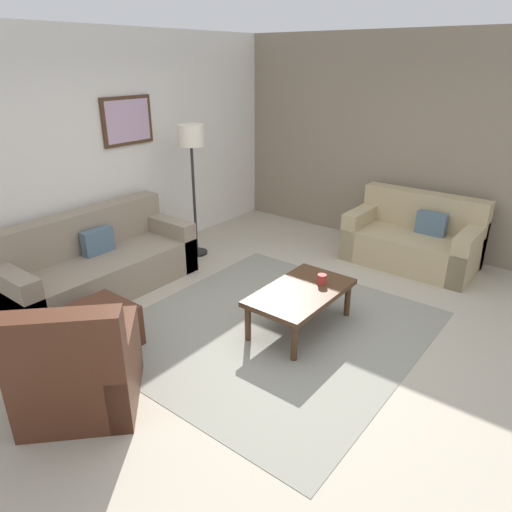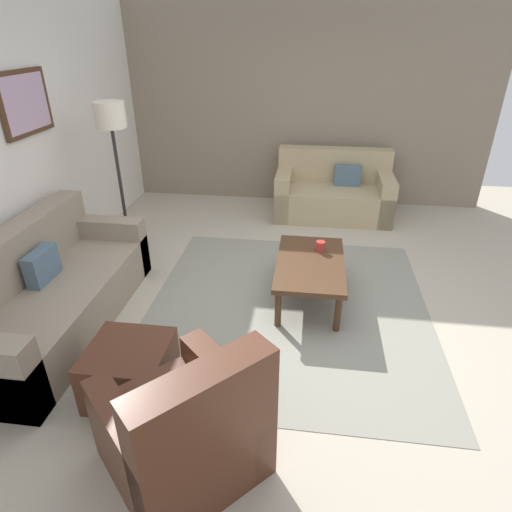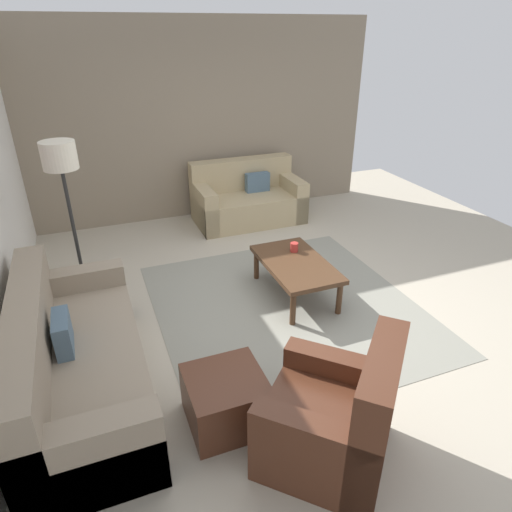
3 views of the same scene
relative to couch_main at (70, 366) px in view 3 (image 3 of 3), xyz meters
name	(u,v)px [view 3 (image 3 of 3)]	position (x,y,z in m)	size (l,w,h in m)	color
ground_plane	(287,307)	(0.54, -2.10, -0.30)	(8.00, 8.00, 0.00)	#B2A893
stone_feature_panel	(204,121)	(3.54, -2.10, 1.10)	(0.12, 5.20, 2.80)	gray
area_rug	(287,307)	(0.54, -2.10, -0.29)	(2.83, 2.63, 0.01)	gray
couch_main	(70,366)	(0.00, 0.00, 0.00)	(2.16, 0.89, 0.88)	gray
couch_loveseat	(246,200)	(2.99, -2.56, 0.00)	(0.88, 1.58, 0.88)	tan
armchair_leather	(338,424)	(-1.26, -1.64, 0.01)	(1.13, 1.13, 0.95)	#4C2819
ottoman	(226,400)	(-0.68, -1.04, -0.10)	(0.56, 0.56, 0.40)	#4C2819
coffee_table	(296,266)	(0.73, -2.29, 0.06)	(1.10, 0.64, 0.41)	#472D1C
cup	(294,247)	(0.97, -2.38, 0.16)	(0.09, 0.09, 0.10)	#B2332D
lamp_standing	(63,173)	(1.45, -0.16, 1.11)	(0.32, 0.32, 1.71)	black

